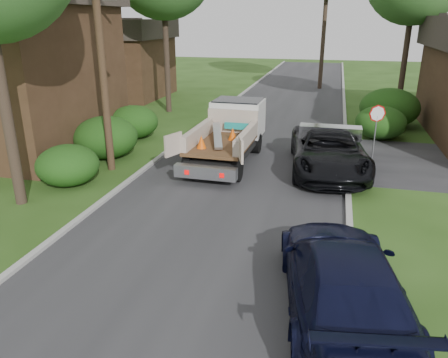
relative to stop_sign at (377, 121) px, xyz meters
The scene contains 15 objects.
ground 10.55m from the stop_sign, 120.02° to the right, with size 120.00×120.00×0.00m, color #254313.
road 5.58m from the stop_sign, 169.11° to the left, with size 8.00×90.00×0.02m, color #28282B.
curb_left 9.51m from the stop_sign, behind, with size 0.20×90.00×0.12m, color #9E9E99.
curb_right 2.27m from the stop_sign, 137.73° to the left, with size 0.20×90.00×0.12m, color #9E9E99.
stop_sign is the anchor object (origin of this frame).
utility_pole 11.91m from the stop_sign, 159.38° to the right, with size 2.42×1.25×10.00m.
house_left_far 22.81m from the stop_sign, 145.19° to the left, with size 7.56×7.56×6.00m.
hedge_left_a 12.92m from the stop_sign, 152.24° to the right, with size 2.34×2.34×1.53m, color #0D3C0F.
hedge_left_b 11.99m from the stop_sign, 167.94° to the right, with size 2.86×2.86×1.87m, color #0D3C0F.
hedge_left_c 12.08m from the stop_sign, behind, with size 2.60×2.60×1.70m, color #0D3C0F.
hedge_right_a 4.15m from the stop_sign, 81.47° to the left, with size 2.60×2.60×1.70m, color #0D3C0F.
hedge_right_b 7.15m from the stop_sign, 79.48° to the left, with size 3.38×3.38×2.21m, color #0D3C0F.
flatbed_truck 6.31m from the stop_sign, behind, with size 3.00×6.43×2.42m.
black_pickup 2.91m from the stop_sign, 133.78° to the right, with size 2.92×6.34×1.76m, color black.
navy_suv 11.62m from the stop_sign, 96.94° to the right, with size 2.37×5.83×1.69m, color black.
Camera 1 is at (3.30, -10.68, 5.96)m, focal length 35.00 mm.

